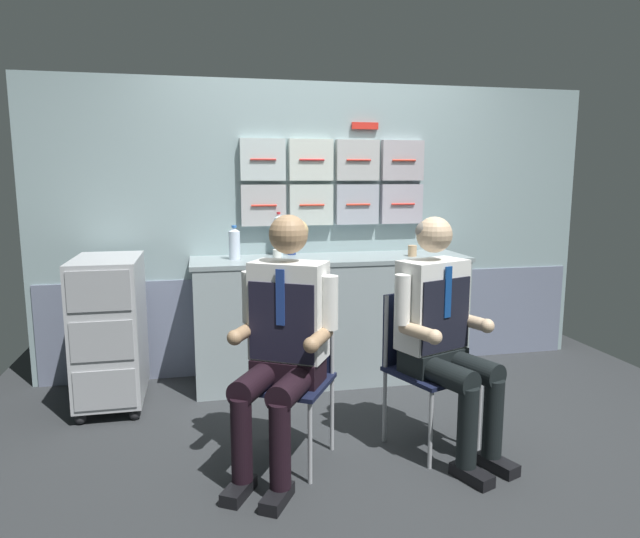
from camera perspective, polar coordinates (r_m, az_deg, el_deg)
name	(u,v)px	position (r m, az deg, el deg)	size (l,w,h in m)	color
ground	(375,449)	(3.29, 5.61, -17.62)	(4.80, 4.80, 0.04)	#2B2E30
galley_bulkhead	(323,231)	(4.28, 0.32, 3.85)	(4.20, 0.14, 2.15)	#8CA5A8
galley_counter	(330,318)	(4.11, 1.02, -5.02)	(1.97, 0.53, 0.90)	#93A2A6
service_trolley	(110,328)	(3.86, -20.44, -5.57)	(0.40, 0.65, 0.97)	black
folding_chair_left	(295,361)	(3.01, -2.56, -9.23)	(0.55, 0.55, 0.83)	#A8AAAF
crew_member_left	(283,332)	(2.81, -3.73, -6.38)	(0.61, 0.70, 1.28)	black
folding_chair_right	(421,352)	(3.20, 10.12, -8.23)	(0.52, 0.52, 0.83)	#A8AAAF
crew_member_right	(443,326)	(3.04, 12.28, -5.65)	(0.55, 0.68, 1.26)	black
water_bottle_tall	(234,243)	(3.94, -8.64, 2.56)	(0.08, 0.08, 0.24)	silver
water_bottle_blue_cap	(279,235)	(4.11, -4.18, 3.47)	(0.06, 0.06, 0.32)	silver
coffee_cup_spare	(277,255)	(3.85, -4.35, 1.44)	(0.06, 0.06, 0.08)	white
paper_cup_tan	(292,249)	(4.15, -2.87, 2.05)	(0.06, 0.06, 0.08)	navy
coffee_cup_white	(412,250)	(4.12, 9.31, 1.86)	(0.06, 0.06, 0.08)	tan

